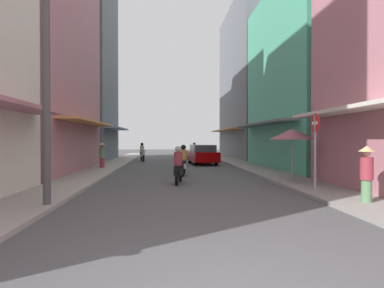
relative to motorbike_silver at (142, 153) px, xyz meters
The scene contains 17 objects.
ground_plane 9.45m from the motorbike_silver, 72.44° to the right, with size 87.08×87.08×0.00m, color #4C4C4F.
sidewalk_left 9.19m from the motorbike_silver, 101.25° to the right, with size 1.89×47.58×0.12m, color #9E9991.
sidewalk_right 11.71m from the motorbike_silver, 50.24° to the right, with size 1.89×47.58×0.12m, color gray.
building_left_mid 13.43m from the motorbike_silver, 122.01° to the right, with size 7.05×10.37×17.39m.
building_left_far 9.47m from the motorbike_silver, 169.55° to the left, with size 7.05×8.17×16.36m.
building_right_mid 14.82m from the motorbike_silver, 35.28° to the right, with size 7.05×11.05×11.26m.
building_right_far 14.16m from the motorbike_silver, 22.64° to the left, with size 7.05×13.73×15.22m.
motorbike_silver is the anchor object (origin of this frame).
motorbike_white 11.71m from the motorbike_silver, 75.51° to the right, with size 0.55×1.81×1.58m.
motorbike_black 14.75m from the motorbike_silver, 79.99° to the right, with size 0.58×1.80×1.58m.
motorbike_red 5.11m from the motorbike_silver, 25.56° to the left, with size 0.64×1.78×1.58m.
parked_car 6.06m from the motorbike_silver, 39.20° to the right, with size 2.12×4.24×1.45m.
pedestrian_far 21.04m from the motorbike_silver, 69.00° to the right, with size 0.44×0.44×1.67m.
pedestrian_crossing 7.88m from the motorbike_silver, 103.83° to the right, with size 0.44×0.44×1.67m.
vendor_umbrella 16.64m from the motorbike_silver, 64.00° to the right, with size 1.92×1.92×2.29m.
utility_pole 19.52m from the motorbike_silver, 93.25° to the right, with size 0.20×1.20×6.72m.
street_sign_no_entry 19.52m from the motorbike_silver, 69.95° to the right, with size 0.07×0.60×2.65m.
Camera 1 is at (-0.76, -3.60, 1.83)m, focal length 31.23 mm.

